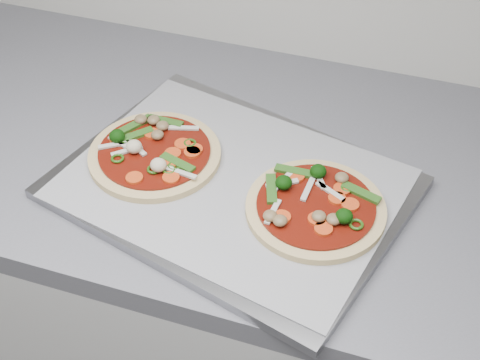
% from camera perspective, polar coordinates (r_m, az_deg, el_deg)
% --- Properties ---
extents(base_cabinet, '(3.60, 0.60, 0.86)m').
position_cam_1_polar(base_cabinet, '(1.38, 6.75, -14.10)').
color(base_cabinet, silver).
rests_on(base_cabinet, ground).
extents(countertop, '(3.60, 0.60, 0.04)m').
position_cam_1_polar(countertop, '(1.03, 8.76, -0.48)').
color(countertop, slate).
rests_on(countertop, base_cabinet).
extents(baking_tray, '(0.56, 0.47, 0.02)m').
position_cam_1_polar(baking_tray, '(0.98, -0.72, -0.64)').
color(baking_tray, gray).
rests_on(baking_tray, countertop).
extents(parchment, '(0.52, 0.43, 0.00)m').
position_cam_1_polar(parchment, '(0.97, -0.73, -0.26)').
color(parchment, gray).
rests_on(parchment, baking_tray).
extents(pizza_left, '(0.21, 0.21, 0.03)m').
position_cam_1_polar(pizza_left, '(1.02, -7.36, 2.36)').
color(pizza_left, '#E2C381').
rests_on(pizza_left, parchment).
extents(pizza_right, '(0.24, 0.24, 0.03)m').
position_cam_1_polar(pizza_right, '(0.93, 6.44, -2.23)').
color(pizza_right, '#E2C381').
rests_on(pizza_right, parchment).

